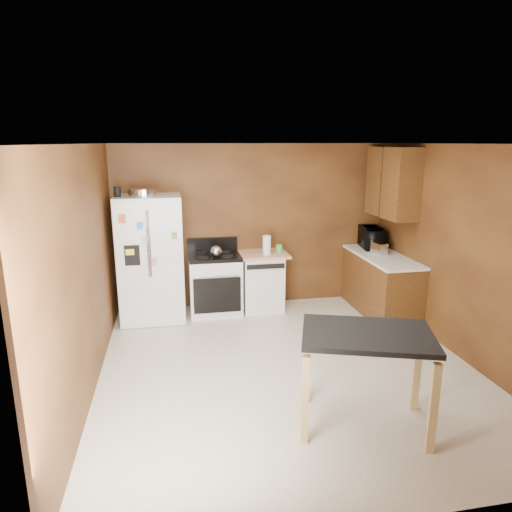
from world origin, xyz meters
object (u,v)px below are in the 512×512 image
object	(u,v)px
toaster	(379,248)
island	(367,348)
gas_range	(215,283)
kettle	(216,251)
dishwasher	(262,281)
pen_cup	(117,192)
microwave	(371,238)
paper_towel	(267,245)
refrigerator	(151,258)
roasting_pan	(143,192)
green_canister	(279,248)

from	to	relation	value
toaster	island	size ratio (longest dim) A/B	0.18
toaster	gas_range	size ratio (longest dim) A/B	0.21
kettle	dishwasher	world-z (taller)	kettle
pen_cup	microwave	distance (m)	3.87
paper_towel	refrigerator	size ratio (longest dim) A/B	0.16
pen_cup	dishwasher	world-z (taller)	pen_cup
pen_cup	microwave	bearing A→B (deg)	2.40
pen_cup	microwave	xyz separation A→B (m)	(3.77, 0.16, -0.82)
paper_towel	refrigerator	world-z (taller)	refrigerator
roasting_pan	pen_cup	world-z (taller)	pen_cup
paper_towel	green_canister	xyz separation A→B (m)	(0.22, 0.13, -0.09)
microwave	gas_range	world-z (taller)	microwave
kettle	toaster	xyz separation A→B (m)	(2.40, -0.25, -0.00)
toaster	microwave	distance (m)	0.43
roasting_pan	toaster	distance (m)	3.50
toaster	dishwasher	bearing A→B (deg)	153.86
roasting_pan	microwave	bearing A→B (deg)	1.81
pen_cup	roasting_pan	bearing A→B (deg)	8.48
kettle	microwave	size ratio (longest dim) A/B	0.32
paper_towel	microwave	bearing A→B (deg)	3.19
toaster	island	xyz separation A→B (m)	(-1.37, -2.69, -0.23)
refrigerator	island	size ratio (longest dim) A/B	1.38
refrigerator	dishwasher	world-z (taller)	refrigerator
toaster	microwave	size ratio (longest dim) A/B	0.43
roasting_pan	dishwasher	bearing A→B (deg)	3.97
kettle	dishwasher	bearing A→B (deg)	13.93
kettle	paper_towel	world-z (taller)	paper_towel
pen_cup	green_canister	bearing A→B (deg)	4.78
green_canister	dishwasher	world-z (taller)	green_canister
roasting_pan	microwave	distance (m)	3.54
pen_cup	toaster	bearing A→B (deg)	-4.01
toaster	refrigerator	world-z (taller)	refrigerator
refrigerator	gas_range	size ratio (longest dim) A/B	1.64
roasting_pan	paper_towel	size ratio (longest dim) A/B	1.41
paper_towel	island	bearing A→B (deg)	-84.97
green_canister	gas_range	xyz separation A→B (m)	(-1.00, -0.05, -0.48)
microwave	refrigerator	size ratio (longest dim) A/B	0.30
toaster	refrigerator	size ratio (longest dim) A/B	0.13
pen_cup	gas_range	xyz separation A→B (m)	(1.30, 0.14, -1.41)
microwave	refrigerator	distance (m)	3.39
kettle	pen_cup	bearing A→B (deg)	179.62
green_canister	microwave	bearing A→B (deg)	-1.31
roasting_pan	green_canister	size ratio (longest dim) A/B	3.52
green_canister	dishwasher	distance (m)	0.57
roasting_pan	paper_towel	world-z (taller)	roasting_pan
pen_cup	gas_range	bearing A→B (deg)	6.25
refrigerator	roasting_pan	bearing A→B (deg)	-150.40
gas_range	paper_towel	bearing A→B (deg)	-5.77
pen_cup	refrigerator	size ratio (longest dim) A/B	0.07
kettle	gas_range	size ratio (longest dim) A/B	0.16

